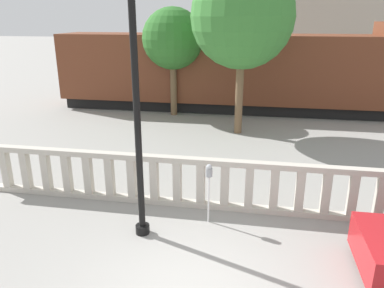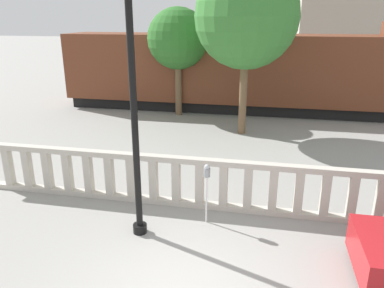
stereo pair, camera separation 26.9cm
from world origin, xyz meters
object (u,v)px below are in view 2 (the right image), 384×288
at_px(tree_right, 247,17).
at_px(tree_left, 178,39).
at_px(train_near, 247,72).
at_px(parking_meter, 207,177).
at_px(lamppost, 132,68).

bearing_deg(tree_right, tree_left, 143.01).
bearing_deg(train_near, parking_meter, -90.65).
height_order(lamppost, tree_right, tree_right).
xyz_separation_m(lamppost, tree_left, (-1.67, 10.59, -0.07)).
distance_m(lamppost, parking_meter, 2.98).
relative_size(lamppost, tree_right, 0.96).
bearing_deg(lamppost, tree_left, 98.95).
height_order(tree_left, tree_right, tree_right).
xyz_separation_m(lamppost, tree_right, (1.64, 8.10, 0.93)).
relative_size(parking_meter, tree_left, 0.29).
xyz_separation_m(lamppost, parking_meter, (1.39, 0.75, -2.53)).
bearing_deg(parking_meter, train_near, 89.35).
relative_size(parking_meter, train_near, 0.08).
relative_size(train_near, tree_left, 3.59).
bearing_deg(tree_left, train_near, 25.08).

